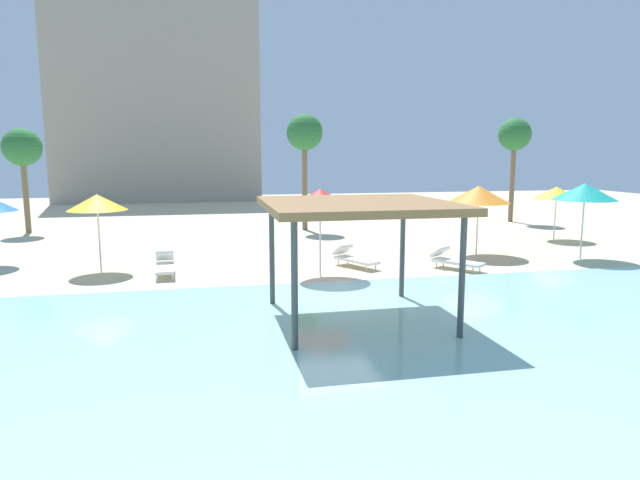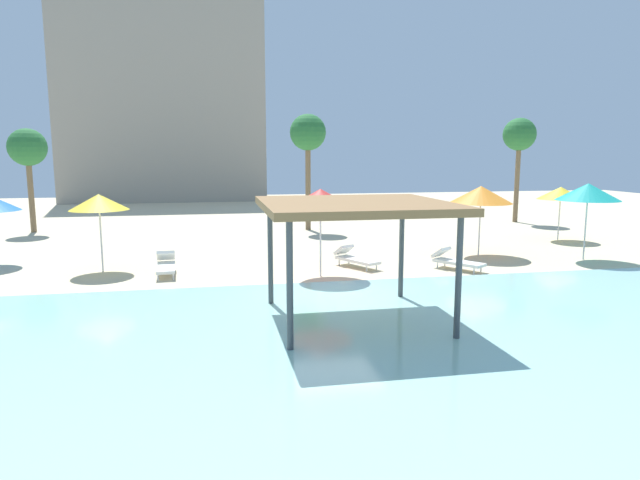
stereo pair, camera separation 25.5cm
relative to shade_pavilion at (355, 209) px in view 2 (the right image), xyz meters
The scene contains 15 objects.
ground_plane 3.73m from the shade_pavilion, 88.47° to the left, with size 80.00×80.00×0.00m, color beige.
lagoon_water 3.85m from the shade_pavilion, 88.58° to the right, with size 44.00×13.50×0.04m, color #99D1C6.
shade_pavilion is the anchor object (origin of this frame).
beach_umbrella_yellow_0 10.21m from the shade_pavilion, 134.17° to the left, with size 1.99×1.99×2.68m.
beach_umbrella_yellow_1 16.54m from the shade_pavilion, 39.75° to the left, with size 2.11×2.11×2.51m.
beach_umbrella_orange_3 10.43m from the shade_pavilion, 46.75° to the left, with size 2.47×2.47×2.78m.
beach_umbrella_teal_4 12.22m from the shade_pavilion, 29.11° to the left, with size 2.35×2.35×2.93m.
beach_umbrella_red_5 5.03m from the shade_pavilion, 88.15° to the left, with size 2.23×2.23×2.91m.
lounge_chair_0 7.61m from the shade_pavilion, 45.95° to the left, with size 1.56×1.91×0.74m.
lounge_chair_1 6.97m from the shade_pavilion, 75.29° to the left, with size 1.42×1.95×0.74m.
lounge_chair_2 8.36m from the shade_pavilion, 127.84° to the left, with size 0.71×1.93×0.74m.
palm_tree_0 22.75m from the shade_pavilion, 50.23° to the left, with size 1.90×1.90×6.11m.
palm_tree_1 16.64m from the shade_pavilion, 83.92° to the left, with size 1.90×1.90×6.09m.
palm_tree_2 22.12m from the shade_pavilion, 124.26° to the left, with size 1.90×1.90×5.31m.
hotel_block_0 40.37m from the shade_pavilion, 100.14° to the left, with size 16.90×8.80×17.31m, color #9E9384.
Camera 2 is at (-3.44, -15.30, 4.04)m, focal length 31.26 mm.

